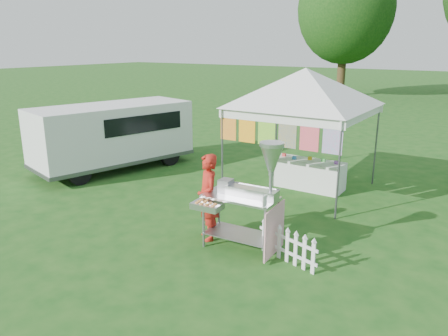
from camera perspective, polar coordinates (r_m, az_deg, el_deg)
The scene contains 8 objects.
ground at distance 8.34m, azimuth 0.05°, elevation -9.19°, with size 120.00×120.00×0.00m, color #184D16.
canopy_main at distance 10.67m, azimuth 10.65°, elevation 12.68°, with size 4.24×4.24×3.45m.
tree_left at distance 32.05m, azimuth 15.64°, elevation 19.47°, with size 6.40×6.40×9.53m.
donut_cart at distance 7.45m, azimuth 3.60°, elevation -2.63°, with size 1.43×1.06×1.99m.
vendor at distance 8.06m, azimuth -2.12°, elevation -3.84°, with size 0.60×0.39×1.63m, color #B32016.
cargo_van at distance 13.10m, azimuth -13.90°, elevation 4.31°, with size 2.89×4.82×1.87m.
picket_fence at distance 7.47m, azimuth 8.26°, elevation -10.07°, with size 1.22×0.37×0.56m.
display_table at distance 11.26m, azimuth 10.84°, elevation -0.80°, with size 1.80×0.70×0.71m, color white.
Camera 1 is at (4.14, -6.32, 3.54)m, focal length 35.00 mm.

